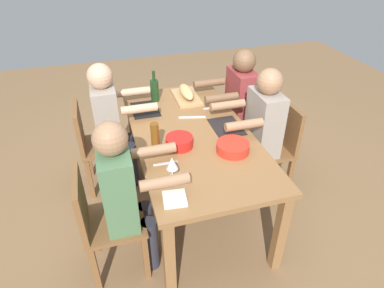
# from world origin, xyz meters

# --- Properties ---
(ground_plane) EXTENTS (8.00, 8.00, 0.00)m
(ground_plane) POSITION_xyz_m (0.00, 0.00, 0.00)
(ground_plane) COLOR brown
(dining_table) EXTENTS (1.76, 0.90, 0.74)m
(dining_table) POSITION_xyz_m (0.00, 0.00, 0.65)
(dining_table) COLOR olive
(dining_table) RESTS_ON ground_plane
(chair_far_left) EXTENTS (0.40, 0.40, 0.85)m
(chair_far_left) POSITION_xyz_m (-0.49, 0.77, 0.48)
(chair_far_left) COLOR brown
(chair_far_left) RESTS_ON ground_plane
(diner_far_left) EXTENTS (0.41, 0.53, 1.20)m
(diner_far_left) POSITION_xyz_m (-0.49, 0.59, 0.70)
(diner_far_left) COLOR #2D2D38
(diner_far_left) RESTS_ON ground_plane
(chair_near_right) EXTENTS (0.40, 0.40, 0.85)m
(chair_near_right) POSITION_xyz_m (0.49, -0.77, 0.48)
(chair_near_right) COLOR brown
(chair_near_right) RESTS_ON ground_plane
(diner_near_right) EXTENTS (0.41, 0.53, 1.20)m
(diner_near_right) POSITION_xyz_m (0.49, -0.59, 0.70)
(diner_near_right) COLOR #2D2D38
(diner_near_right) RESTS_ON ground_plane
(chair_near_center) EXTENTS (0.40, 0.40, 0.85)m
(chair_near_center) POSITION_xyz_m (0.00, -0.77, 0.48)
(chair_near_center) COLOR brown
(chair_near_center) RESTS_ON ground_plane
(diner_near_center) EXTENTS (0.41, 0.53, 1.20)m
(diner_near_center) POSITION_xyz_m (0.00, -0.59, 0.70)
(diner_near_center) COLOR #2D2D38
(diner_near_center) RESTS_ON ground_plane
(chair_far_right) EXTENTS (0.40, 0.40, 0.85)m
(chair_far_right) POSITION_xyz_m (0.49, 0.77, 0.48)
(chair_far_right) COLOR brown
(chair_far_right) RESTS_ON ground_plane
(diner_far_right) EXTENTS (0.41, 0.53, 1.20)m
(diner_far_right) POSITION_xyz_m (0.49, 0.59, 0.70)
(diner_far_right) COLOR #2D2D38
(diner_far_right) RESTS_ON ground_plane
(serving_bowl_greens) EXTENTS (0.20, 0.20, 0.08)m
(serving_bowl_greens) POSITION_xyz_m (-0.16, 0.15, 0.79)
(serving_bowl_greens) COLOR red
(serving_bowl_greens) RESTS_ON dining_table
(serving_bowl_pasta) EXTENTS (0.24, 0.24, 0.07)m
(serving_bowl_pasta) POSITION_xyz_m (-0.33, -0.21, 0.78)
(serving_bowl_pasta) COLOR red
(serving_bowl_pasta) RESTS_ON dining_table
(cutting_board) EXTENTS (0.40, 0.23, 0.02)m
(cutting_board) POSITION_xyz_m (0.61, -0.12, 0.75)
(cutting_board) COLOR tan
(cutting_board) RESTS_ON dining_table
(bread_loaf) EXTENTS (0.32, 0.11, 0.09)m
(bread_loaf) POSITION_xyz_m (0.61, -0.12, 0.81)
(bread_loaf) COLOR tan
(bread_loaf) RESTS_ON cutting_board
(wine_bottle) EXTENTS (0.08, 0.08, 0.29)m
(wine_bottle) POSITION_xyz_m (0.64, 0.17, 0.85)
(wine_bottle) COLOR #193819
(wine_bottle) RESTS_ON dining_table
(beer_bottle) EXTENTS (0.06, 0.06, 0.22)m
(beer_bottle) POSITION_xyz_m (-0.16, 0.32, 0.85)
(beer_bottle) COLOR brown
(beer_bottle) RESTS_ON dining_table
(wine_glass) EXTENTS (0.08, 0.08, 0.17)m
(wine_glass) POSITION_xyz_m (-0.51, 0.28, 0.86)
(wine_glass) COLOR silver
(wine_glass) RESTS_ON dining_table
(fork_far_left) EXTENTS (0.02, 0.17, 0.01)m
(fork_far_left) POSITION_xyz_m (-0.35, 0.29, 0.74)
(fork_far_left) COLOR silver
(fork_far_left) RESTS_ON dining_table
(fork_near_right) EXTENTS (0.02, 0.17, 0.01)m
(fork_near_right) POSITION_xyz_m (0.35, -0.29, 0.74)
(fork_near_right) COLOR silver
(fork_near_right) RESTS_ON dining_table
(placemat_near_center) EXTENTS (0.32, 0.23, 0.01)m
(placemat_near_center) POSITION_xyz_m (0.00, -0.29, 0.74)
(placemat_near_center) COLOR black
(placemat_near_center) RESTS_ON dining_table
(placemat_far_right) EXTENTS (0.32, 0.23, 0.01)m
(placemat_far_right) POSITION_xyz_m (0.49, 0.29, 0.74)
(placemat_far_right) COLOR black
(placemat_far_right) RESTS_ON dining_table
(carving_knife) EXTENTS (0.08, 0.23, 0.01)m
(carving_knife) POSITION_xyz_m (0.23, -0.07, 0.74)
(carving_knife) COLOR silver
(carving_knife) RESTS_ON dining_table
(napkin_stack) EXTENTS (0.15, 0.15, 0.02)m
(napkin_stack) POSITION_xyz_m (-0.71, 0.32, 0.75)
(napkin_stack) COLOR white
(napkin_stack) RESTS_ON dining_table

